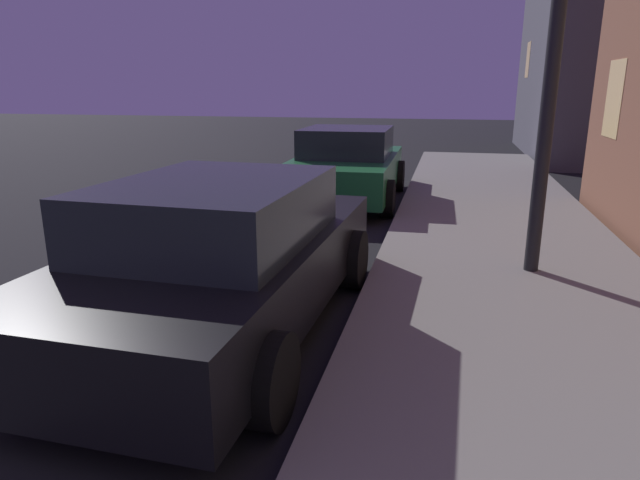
{
  "coord_description": "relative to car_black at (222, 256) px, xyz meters",
  "views": [
    {
      "loc": [
        4.81,
        -0.46,
        2.2
      ],
      "look_at": [
        4.06,
        2.75,
        1.28
      ],
      "focal_mm": 31.04,
      "sensor_mm": 36.0,
      "label": 1
    }
  ],
  "objects": [
    {
      "name": "car_black",
      "position": [
        0.0,
        0.0,
        0.0
      ],
      "size": [
        2.21,
        4.47,
        1.43
      ],
      "color": "black",
      "rests_on": "ground"
    },
    {
      "name": "car_green",
      "position": [
        0.0,
        6.25,
        -0.01
      ],
      "size": [
        2.17,
        4.22,
        1.43
      ],
      "color": "#19592D",
      "rests_on": "ground"
    }
  ]
}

